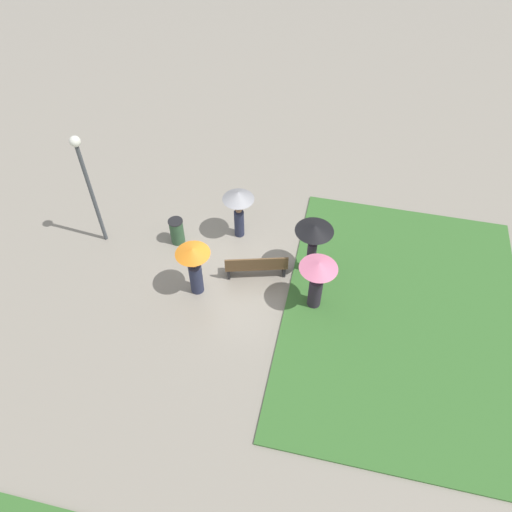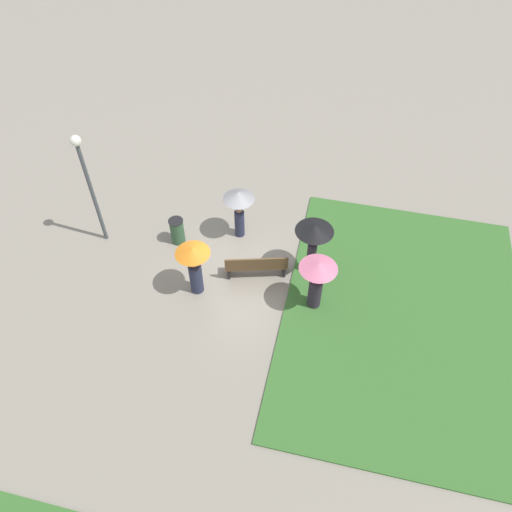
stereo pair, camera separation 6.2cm
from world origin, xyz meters
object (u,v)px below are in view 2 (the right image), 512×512
crowd_person_orange (194,264)px  crowd_person_pink (317,277)px  trash_bin (177,231)px  crowd_person_black (314,237)px  lamp_post (87,176)px  park_bench (256,266)px  crowd_person_grey (239,204)px

crowd_person_orange → crowd_person_pink: 3.52m
trash_bin → crowd_person_pink: 5.06m
crowd_person_orange → trash_bin: bearing=143.1°
trash_bin → crowd_person_black: (-4.42, 0.30, 1.06)m
crowd_person_black → lamp_post: bearing=25.8°
lamp_post → trash_bin: (-2.39, -0.42, -2.15)m
park_bench → crowd_person_black: bearing=-175.4°
trash_bin → crowd_person_grey: 2.23m
crowd_person_grey → crowd_person_pink: bearing=146.4°
crowd_person_grey → trash_bin: bearing=27.9°
park_bench → crowd_person_black: size_ratio=0.99×
trash_bin → crowd_person_grey: bearing=-158.1°
crowd_person_grey → park_bench: bearing=126.0°
crowd_person_black → crowd_person_pink: 1.35m
crowd_person_orange → crowd_person_grey: 2.67m
crowd_person_black → crowd_person_pink: size_ratio=1.05×
trash_bin → crowd_person_orange: (-1.23, 1.81, 0.72)m
crowd_person_orange → park_bench: bearing=49.0°
crowd_person_grey → crowd_person_orange: bearing=81.4°
lamp_post → crowd_person_grey: 4.61m
park_bench → lamp_post: bearing=-20.8°
park_bench → lamp_post: 5.67m
crowd_person_pink → crowd_person_black: bearing=-130.9°
park_bench → trash_bin: trash_bin is taller
crowd_person_orange → crowd_person_pink: crowd_person_pink is taller
trash_bin → crowd_person_black: crowd_person_black is taller
lamp_post → crowd_person_black: size_ratio=2.04×
lamp_post → crowd_person_black: lamp_post is taller
park_bench → crowd_person_grey: bearing=-75.8°
lamp_post → crowd_person_orange: (-3.61, 1.40, -1.43)m
park_bench → crowd_person_orange: bearing=14.2°
park_bench → crowd_person_pink: size_ratio=1.04×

